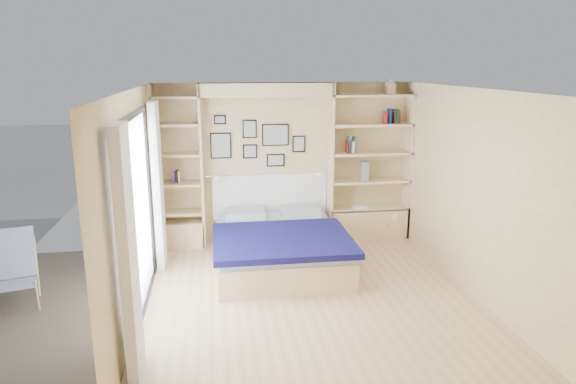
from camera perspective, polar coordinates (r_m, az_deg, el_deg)
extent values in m
plane|color=#CFAF82|center=(6.42, 2.46, -11.58)|extent=(4.50, 4.50, 0.00)
plane|color=#DEC589|center=(8.15, -0.36, 3.27)|extent=(4.00, 0.00, 4.00)
plane|color=#DEC589|center=(3.91, 8.81, -9.10)|extent=(4.00, 0.00, 4.00)
plane|color=#DEC589|center=(5.95, -16.69, -1.41)|extent=(0.00, 4.50, 4.50)
plane|color=#DEC589|center=(6.65, 19.78, -0.06)|extent=(0.00, 4.50, 4.50)
plane|color=white|center=(5.79, 2.73, 11.31)|extent=(4.50, 4.50, 0.00)
cube|color=beige|center=(7.91, -9.57, 2.74)|extent=(0.04, 0.35, 2.50)
cube|color=beige|center=(8.11, 4.72, 3.17)|extent=(0.04, 0.35, 2.50)
cube|color=beige|center=(7.81, -2.42, 11.29)|extent=(2.00, 0.35, 0.20)
cube|color=beige|center=(8.48, 13.19, 3.33)|extent=(0.04, 0.35, 2.50)
cube|color=beige|center=(7.96, -14.47, 2.55)|extent=(0.04, 0.35, 2.50)
cube|color=beige|center=(8.52, 8.86, -3.36)|extent=(1.30, 0.35, 0.50)
cube|color=beige|center=(8.19, -11.73, -4.57)|extent=(0.70, 0.35, 0.40)
cube|color=black|center=(5.77, -17.08, 8.02)|extent=(0.04, 2.08, 0.06)
cube|color=black|center=(6.37, -15.64, -12.03)|extent=(0.04, 2.08, 0.06)
cube|color=black|center=(5.03, -17.85, -6.12)|extent=(0.04, 0.06, 2.20)
cube|color=black|center=(6.96, -15.20, -0.37)|extent=(0.04, 0.06, 2.20)
cube|color=silver|center=(5.98, -16.42, -2.60)|extent=(0.01, 2.00, 2.20)
cube|color=white|center=(4.74, -17.36, -6.69)|extent=(0.10, 0.45, 2.30)
cube|color=white|center=(7.21, -14.26, 0.59)|extent=(0.10, 0.45, 2.30)
cube|color=beige|center=(8.45, 8.92, -1.74)|extent=(1.30, 0.35, 0.04)
cube|color=beige|center=(8.34, 9.04, 1.23)|extent=(1.30, 0.35, 0.04)
cube|color=beige|center=(8.25, 9.16, 4.28)|extent=(1.30, 0.35, 0.04)
cube|color=beige|center=(8.19, 9.28, 7.39)|extent=(1.30, 0.35, 0.04)
cube|color=beige|center=(8.15, 9.41, 10.53)|extent=(1.30, 0.35, 0.04)
cube|color=beige|center=(8.09, -11.85, -2.22)|extent=(0.70, 0.35, 0.04)
cube|color=beige|center=(7.98, -12.01, 0.89)|extent=(0.70, 0.35, 0.04)
cube|color=beige|center=(7.89, -12.18, 4.07)|extent=(0.70, 0.35, 0.04)
cube|color=beige|center=(7.83, -12.35, 7.31)|extent=(0.70, 0.35, 0.04)
cube|color=beige|center=(7.79, -12.50, 10.23)|extent=(0.70, 0.35, 0.04)
cube|color=beige|center=(7.30, -1.01, -6.69)|extent=(1.73, 2.16, 0.38)
cube|color=#A9AEB8|center=(7.22, -1.02, -4.92)|extent=(1.69, 2.12, 0.10)
cube|color=#0F0E41|center=(6.85, -0.63, -5.35)|extent=(1.83, 1.51, 0.08)
cube|color=#A9AEB8|center=(7.89, -4.85, -2.47)|extent=(0.59, 0.43, 0.12)
cube|color=#A9AEB8|center=(7.98, 1.35, -2.22)|extent=(0.59, 0.43, 0.12)
cube|color=white|center=(8.21, -2.02, -0.45)|extent=(1.83, 0.04, 0.70)
cube|color=black|center=(8.00, -7.48, 5.13)|extent=(0.32, 0.02, 0.40)
cube|color=gray|center=(7.99, -7.48, 5.12)|extent=(0.28, 0.01, 0.36)
cube|color=black|center=(7.99, -4.29, 7.00)|extent=(0.22, 0.02, 0.28)
cube|color=gray|center=(7.97, -4.28, 6.99)|extent=(0.18, 0.01, 0.24)
cube|color=black|center=(8.04, -4.24, 4.53)|extent=(0.22, 0.02, 0.22)
cube|color=gray|center=(8.03, -4.24, 4.51)|extent=(0.18, 0.01, 0.18)
cube|color=black|center=(8.04, -1.41, 6.36)|extent=(0.42, 0.02, 0.34)
cube|color=gray|center=(8.02, -1.40, 6.35)|extent=(0.38, 0.01, 0.30)
cube|color=black|center=(8.10, -1.39, 3.56)|extent=(0.28, 0.02, 0.20)
cube|color=gray|center=(8.09, -1.38, 3.54)|extent=(0.24, 0.01, 0.16)
cube|color=black|center=(8.11, 1.20, 5.36)|extent=(0.20, 0.02, 0.26)
cube|color=gray|center=(8.10, 1.22, 5.35)|extent=(0.16, 0.01, 0.22)
cube|color=black|center=(7.95, -7.58, 7.98)|extent=(0.18, 0.02, 0.14)
cube|color=gray|center=(7.94, -7.57, 7.97)|extent=(0.14, 0.01, 0.10)
cylinder|color=silver|center=(7.86, -8.52, 1.74)|extent=(0.20, 0.02, 0.02)
cone|color=white|center=(7.86, -7.79, 1.62)|extent=(0.13, 0.12, 0.15)
cylinder|color=silver|center=(8.03, 3.85, 2.13)|extent=(0.20, 0.02, 0.02)
cone|color=white|center=(8.01, 3.14, 1.97)|extent=(0.13, 0.12, 0.15)
cube|color=#A52111|center=(8.12, 6.60, 5.08)|extent=(0.02, 0.15, 0.20)
cube|color=navy|center=(8.12, 6.68, 5.24)|extent=(0.03, 0.15, 0.25)
cube|color=#BFB28C|center=(8.14, 7.13, 5.01)|extent=(0.04, 0.15, 0.18)
cube|color=#215743|center=(8.14, 7.36, 5.24)|extent=(0.03, 0.15, 0.25)
cube|color=#A51E1E|center=(8.23, 10.73, 8.14)|extent=(0.02, 0.15, 0.18)
cube|color=navy|center=(8.25, 11.17, 8.29)|extent=(0.03, 0.15, 0.23)
cube|color=black|center=(8.27, 11.49, 8.26)|extent=(0.03, 0.15, 0.22)
cube|color=tan|center=(8.27, 11.50, 8.09)|extent=(0.04, 0.15, 0.17)
cube|color=#245C40|center=(8.30, 12.06, 8.26)|extent=(0.03, 0.15, 0.22)
cube|color=#A51E1E|center=(8.30, 12.12, 8.16)|extent=(0.03, 0.15, 0.19)
cube|color=navy|center=(7.95, -12.48, 1.62)|extent=(0.02, 0.15, 0.18)
cube|color=black|center=(7.95, -12.19, 1.70)|extent=(0.03, 0.15, 0.20)
cube|color=#BFB28C|center=(7.95, -12.01, 1.67)|extent=(0.03, 0.15, 0.19)
cube|color=beige|center=(8.22, 11.31, 11.14)|extent=(0.13, 0.13, 0.15)
cone|color=beige|center=(8.22, 11.34, 11.94)|extent=(0.20, 0.20, 0.08)
cube|color=slate|center=(8.27, 8.48, 2.35)|extent=(0.12, 0.12, 0.30)
cube|color=white|center=(8.34, 8.06, -1.66)|extent=(0.22, 0.16, 0.03)
cylinder|color=tan|center=(6.58, -26.11, -10.33)|extent=(0.07, 0.15, 0.44)
cylinder|color=tan|center=(7.10, -26.14, -7.59)|extent=(0.13, 0.35, 0.71)
cube|color=#3C50AE|center=(6.76, -28.24, -9.09)|extent=(0.65, 0.72, 0.16)
cube|color=#3C50AE|center=(7.08, -28.30, -6.00)|extent=(0.54, 0.37, 0.58)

